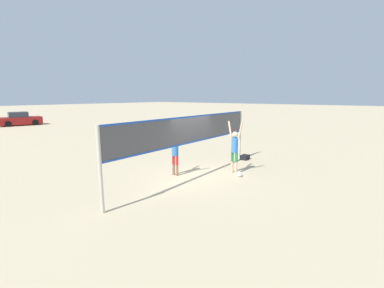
{
  "coord_description": "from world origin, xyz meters",
  "views": [
    {
      "loc": [
        -8.11,
        -6.27,
        3.32
      ],
      "look_at": [
        0.0,
        0.0,
        1.4
      ],
      "focal_mm": 24.0,
      "sensor_mm": 36.0,
      "label": 1
    }
  ],
  "objects_px": {
    "player_blocker": "(175,150)",
    "volleyball": "(239,174)",
    "gear_bag": "(245,157)",
    "volleyball_net": "(192,133)",
    "player_spiker": "(235,146)",
    "parked_car_mid": "(20,119)"
  },
  "relations": [
    {
      "from": "player_blocker",
      "to": "volleyball",
      "type": "relative_size",
      "value": 9.53
    },
    {
      "from": "volleyball_net",
      "to": "parked_car_mid",
      "type": "xyz_separation_m",
      "value": [
        3.13,
        27.4,
        -1.15
      ]
    },
    {
      "from": "parked_car_mid",
      "to": "volleyball_net",
      "type": "bearing_deg",
      "value": -83.62
    },
    {
      "from": "volleyball_net",
      "to": "volleyball",
      "type": "xyz_separation_m",
      "value": [
        1.24,
        -1.55,
        -1.73
      ]
    },
    {
      "from": "volleyball_net",
      "to": "gear_bag",
      "type": "bearing_deg",
      "value": -5.61
    },
    {
      "from": "volleyball",
      "to": "gear_bag",
      "type": "height_order",
      "value": "gear_bag"
    },
    {
      "from": "player_spiker",
      "to": "parked_car_mid",
      "type": "distance_m",
      "value": 28.55
    },
    {
      "from": "player_blocker",
      "to": "volleyball",
      "type": "bearing_deg",
      "value": 33.08
    },
    {
      "from": "player_spiker",
      "to": "volleyball_net",
      "type": "bearing_deg",
      "value": 55.08
    },
    {
      "from": "volleyball_net",
      "to": "gear_bag",
      "type": "distance_m",
      "value": 4.46
    },
    {
      "from": "volleyball_net",
      "to": "player_blocker",
      "type": "distance_m",
      "value": 1.05
    },
    {
      "from": "player_spiker",
      "to": "gear_bag",
      "type": "relative_size",
      "value": 4.95
    },
    {
      "from": "volleyball_net",
      "to": "parked_car_mid",
      "type": "height_order",
      "value": "volleyball_net"
    },
    {
      "from": "volleyball_net",
      "to": "parked_car_mid",
      "type": "bearing_deg",
      "value": 83.49
    },
    {
      "from": "gear_bag",
      "to": "parked_car_mid",
      "type": "xyz_separation_m",
      "value": [
        -0.97,
        27.8,
        0.56
      ]
    },
    {
      "from": "volleyball_net",
      "to": "volleyball",
      "type": "bearing_deg",
      "value": -51.34
    },
    {
      "from": "player_blocker",
      "to": "gear_bag",
      "type": "xyz_separation_m",
      "value": [
        4.33,
        -1.12,
        -0.98
      ]
    },
    {
      "from": "volleyball",
      "to": "player_spiker",
      "type": "bearing_deg",
      "value": 52.4
    },
    {
      "from": "gear_bag",
      "to": "volleyball",
      "type": "bearing_deg",
      "value": -158.17
    },
    {
      "from": "player_blocker",
      "to": "player_spiker",
      "type": "bearing_deg",
      "value": 44.95
    },
    {
      "from": "player_blocker",
      "to": "parked_car_mid",
      "type": "xyz_separation_m",
      "value": [
        3.36,
        26.68,
        -0.42
      ]
    },
    {
      "from": "player_spiker",
      "to": "volleyball",
      "type": "height_order",
      "value": "player_spiker"
    }
  ]
}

